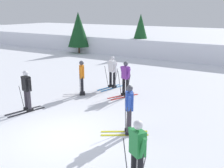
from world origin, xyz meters
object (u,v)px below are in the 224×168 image
at_px(skier_black, 27,90).
at_px(conifer_far_centre, 78,29).
at_px(skier_blue, 129,108).
at_px(skier_purple, 125,78).
at_px(skier_white, 112,71).
at_px(skier_green, 137,153).
at_px(conifer_far_left, 140,32).
at_px(skier_orange, 82,77).

relative_size(skier_black, conifer_far_centre, 0.44).
xyz_separation_m(skier_blue, skier_black, (-4.59, -0.27, -0.00)).
height_order(skier_purple, skier_white, same).
height_order(skier_blue, skier_white, same).
bearing_deg(skier_purple, conifer_far_centre, 137.09).
bearing_deg(skier_white, skier_green, -54.83).
bearing_deg(skier_purple, skier_green, -59.15).
bearing_deg(skier_white, skier_blue, -53.02).
relative_size(skier_blue, skier_purple, 1.00).
xyz_separation_m(skier_blue, conifer_far_left, (-6.75, 14.85, 1.24)).
bearing_deg(skier_green, skier_blue, 121.64).
bearing_deg(skier_blue, skier_orange, 146.48).
bearing_deg(skier_green, skier_white, 125.17).
xyz_separation_m(skier_white, conifer_far_centre, (-9.14, 8.78, 1.34)).
bearing_deg(skier_blue, skier_black, -176.65).
height_order(skier_blue, conifer_far_centre, conifer_far_centre).
bearing_deg(conifer_far_centre, skier_black, -59.60).
distance_m(skier_purple, conifer_far_left, 12.23).
bearing_deg(conifer_far_left, skier_purple, -67.56).
bearing_deg(skier_green, skier_purple, 120.85).
bearing_deg(skier_white, skier_black, -103.66).
distance_m(skier_purple, skier_white, 1.61).
relative_size(skier_black, conifer_far_left, 0.46).
xyz_separation_m(skier_orange, conifer_far_centre, (-8.54, 10.66, 1.34)).
bearing_deg(conifer_far_centre, conifer_far_left, 14.76).
relative_size(conifer_far_left, conifer_far_centre, 0.97).
xyz_separation_m(skier_black, conifer_far_centre, (-7.97, 13.59, 1.34)).
bearing_deg(skier_green, skier_orange, 137.17).
xyz_separation_m(skier_orange, skier_white, (0.60, 1.88, -0.00)).
bearing_deg(skier_white, skier_purple, -35.54).
relative_size(skier_black, skier_green, 1.00).
bearing_deg(skier_orange, skier_black, -101.02).
bearing_deg(skier_orange, conifer_far_centre, 128.71).
xyz_separation_m(skier_black, skier_white, (1.17, 4.81, 0.00)).
distance_m(skier_orange, skier_green, 7.56).
height_order(skier_orange, skier_green, same).
relative_size(skier_orange, conifer_far_left, 0.46).
bearing_deg(skier_black, skier_white, 76.34).
relative_size(skier_purple, skier_white, 1.00).
distance_m(skier_black, conifer_far_centre, 15.81).
bearing_deg(skier_blue, conifer_far_left, 114.45).
distance_m(skier_orange, skier_white, 1.97).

